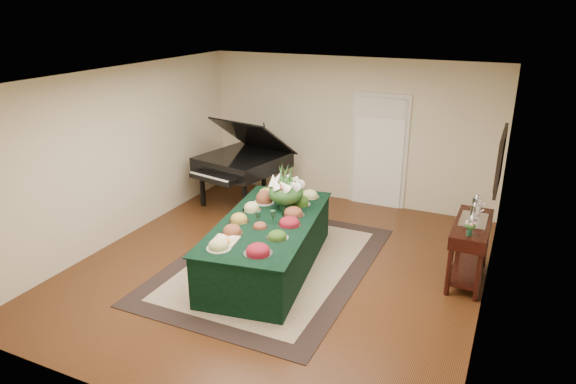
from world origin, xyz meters
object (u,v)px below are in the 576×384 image
at_px(buffet_table, 268,245).
at_px(grand_piano, 242,162).
at_px(floral_centerpiece, 286,188).
at_px(mahogany_sideboard, 471,236).

distance_m(buffet_table, grand_piano, 2.66).
bearing_deg(buffet_table, floral_centerpiece, 85.74).
xyz_separation_m(buffet_table, floral_centerpiece, (0.04, 0.51, 0.68)).
bearing_deg(floral_centerpiece, mahogany_sideboard, 7.60).
bearing_deg(mahogany_sideboard, floral_centerpiece, -172.40).
height_order(buffet_table, mahogany_sideboard, mahogany_sideboard).
xyz_separation_m(buffet_table, grand_piano, (-1.58, 2.09, 0.45)).
relative_size(buffet_table, grand_piano, 1.56).
bearing_deg(grand_piano, mahogany_sideboard, -16.36).
bearing_deg(grand_piano, buffet_table, -52.83).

